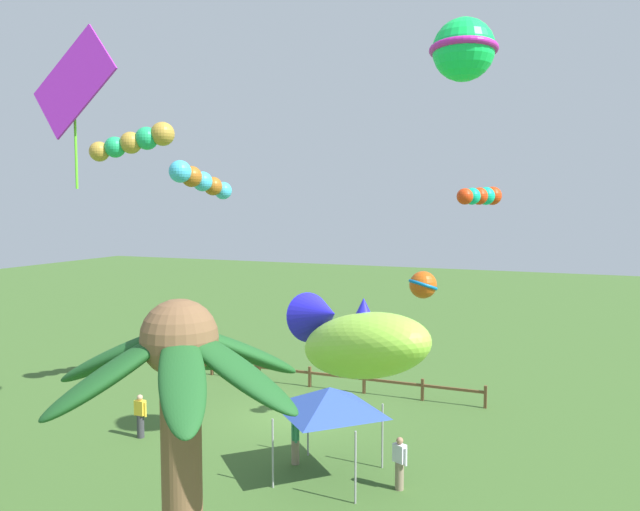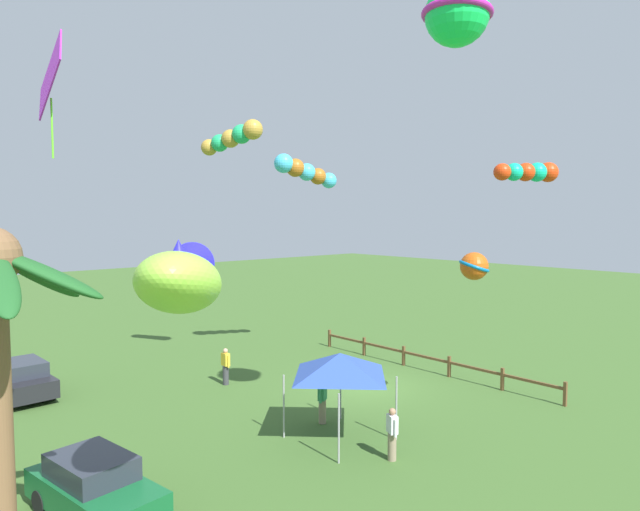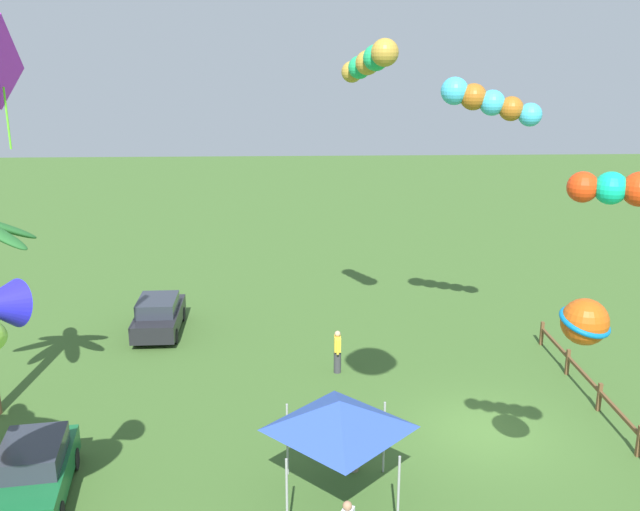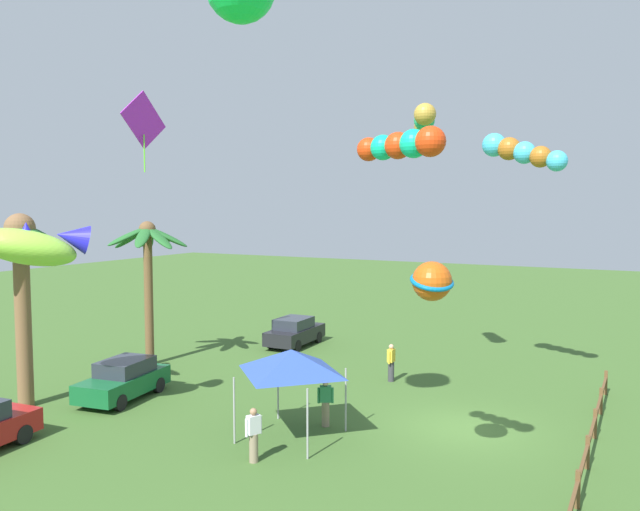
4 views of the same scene
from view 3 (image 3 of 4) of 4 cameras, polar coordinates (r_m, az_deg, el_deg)
The scene contains 11 objects.
ground_plane at distance 22.38m, azimuth 13.22°, elevation -13.73°, with size 120.00×120.00×0.00m, color #3D6028.
rail_fence at distance 23.27m, azimuth 23.14°, elevation -11.81°, with size 13.35×0.12×0.95m.
parked_car_0 at distance 29.31m, azimuth -13.00°, elevation -4.76°, with size 3.94×1.82×1.51m.
parked_car_1 at distance 19.99m, azimuth -22.30°, elevation -15.99°, with size 4.10×2.22×1.51m.
spectator_0 at distance 19.64m, azimuth 2.79°, elevation -15.08°, with size 0.39×0.49×1.59m.
spectator_2 at distance 25.09m, azimuth 1.43°, elevation -7.81°, with size 0.55×0.26×1.59m.
festival_tent at distance 17.57m, azimuth 1.60°, elevation -12.86°, with size 2.86×2.86×2.85m.
kite_tube_0 at distance 23.83m, azimuth 4.07°, elevation 15.49°, with size 3.04×1.65×1.45m.
kite_tube_1 at distance 24.43m, azimuth 13.47°, elevation 12.12°, with size 1.42×3.28×1.60m.
kite_diamond_4 at distance 18.75m, azimuth -24.56°, elevation 13.95°, with size 2.28×0.47×3.15m.
kite_ball_5 at distance 15.98m, azimuth 20.76°, elevation -5.07°, with size 1.55×1.55×1.01m.
Camera 3 is at (-18.65, 5.75, 10.96)m, focal length 39.29 mm.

